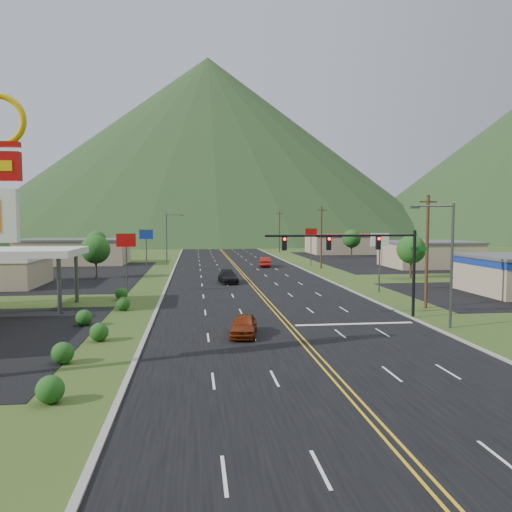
{
  "coord_description": "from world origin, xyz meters",
  "views": [
    {
      "loc": [
        -6.83,
        -23.66,
        7.79
      ],
      "look_at": [
        -1.23,
        21.75,
        4.5
      ],
      "focal_mm": 35.0,
      "sensor_mm": 36.0,
      "label": 1
    }
  ],
  "objects": [
    {
      "name": "pole_sign_east_b",
      "position": [
        13.0,
        60.0,
        5.05
      ],
      "size": [
        2.0,
        0.18,
        6.4
      ],
      "color": "#59595E",
      "rests_on": "ground"
    },
    {
      "name": "utility_pole_d",
      "position": [
        13.5,
        135.0,
        5.13
      ],
      "size": [
        1.6,
        0.28,
        10.0
      ],
      "color": "#382314",
      "rests_on": "ground"
    },
    {
      "name": "ground",
      "position": [
        0.0,
        0.0,
        0.0
      ],
      "size": [
        500.0,
        500.0,
        0.0
      ],
      "primitive_type": "plane",
      "color": "#2C4418",
      "rests_on": "ground"
    },
    {
      "name": "car_red_near",
      "position": [
        -3.61,
        9.26,
        0.72
      ],
      "size": [
        2.35,
        4.44,
        1.44
      ],
      "primitive_type": "imported",
      "rotation": [
        0.0,
        0.0,
        -0.16
      ],
      "color": "maroon",
      "rests_on": "ground"
    },
    {
      "name": "tree_west_a",
      "position": [
        -20.0,
        45.0,
        3.89
      ],
      "size": [
        3.84,
        3.84,
        5.82
      ],
      "color": "#382314",
      "rests_on": "ground"
    },
    {
      "name": "building_west_far",
      "position": [
        -28.0,
        68.0,
        2.26
      ],
      "size": [
        18.4,
        11.4,
        4.5
      ],
      "color": "tan",
      "rests_on": "ground"
    },
    {
      "name": "utility_pole_c",
      "position": [
        13.5,
        95.0,
        5.13
      ],
      "size": [
        1.6,
        0.28,
        10.0
      ],
      "color": "#382314",
      "rests_on": "ground"
    },
    {
      "name": "pole_sign_west_a",
      "position": [
        -14.0,
        30.0,
        5.05
      ],
      "size": [
        2.0,
        0.18,
        6.4
      ],
      "color": "#59595E",
      "rests_on": "ground"
    },
    {
      "name": "pole_sign_west_b",
      "position": [
        -14.0,
        52.0,
        5.05
      ],
      "size": [
        2.0,
        0.18,
        6.4
      ],
      "color": "#59595E",
      "rests_on": "ground"
    },
    {
      "name": "building_east_mid",
      "position": [
        32.0,
        55.0,
        2.16
      ],
      "size": [
        14.4,
        11.4,
        4.3
      ],
      "color": "tan",
      "rests_on": "ground"
    },
    {
      "name": "car_red_far",
      "position": [
        4.84,
        58.49,
        0.81
      ],
      "size": [
        2.33,
        5.1,
        1.62
      ],
      "primitive_type": "imported",
      "rotation": [
        0.0,
        0.0,
        3.01
      ],
      "color": "maroon",
      "rests_on": "ground"
    },
    {
      "name": "streetlight_east",
      "position": [
        11.18,
        10.0,
        5.18
      ],
      "size": [
        3.28,
        0.25,
        9.0
      ],
      "color": "#59595E",
      "rests_on": "ground"
    },
    {
      "name": "utility_pole_b",
      "position": [
        13.5,
        55.0,
        5.13
      ],
      "size": [
        1.6,
        0.28,
        10.0
      ],
      "color": "#382314",
      "rests_on": "ground"
    },
    {
      "name": "tree_east_b",
      "position": [
        26.0,
        78.0,
        3.89
      ],
      "size": [
        3.84,
        3.84,
        5.82
      ],
      "color": "#382314",
      "rests_on": "ground"
    },
    {
      "name": "tree_east_a",
      "position": [
        22.0,
        40.0,
        3.89
      ],
      "size": [
        3.84,
        3.84,
        5.82
      ],
      "color": "#382314",
      "rests_on": "ground"
    },
    {
      "name": "streetlight_west",
      "position": [
        -11.68,
        70.0,
        5.18
      ],
      "size": [
        3.28,
        0.25,
        9.0
      ],
      "color": "#59595E",
      "rests_on": "ground"
    },
    {
      "name": "mountain_n",
      "position": [
        0.0,
        220.0,
        42.5
      ],
      "size": [
        220.0,
        220.0,
        85.0
      ],
      "primitive_type": "cone",
      "color": "#253F1C",
      "rests_on": "ground"
    },
    {
      "name": "tree_west_b",
      "position": [
        -25.0,
        72.0,
        3.89
      ],
      "size": [
        3.84,
        3.84,
        5.82
      ],
      "color": "#382314",
      "rests_on": "ground"
    },
    {
      "name": "car_dark_mid",
      "position": [
        -2.77,
        37.6,
        0.74
      ],
      "size": [
        2.48,
        5.28,
        1.49
      ],
      "primitive_type": "imported",
      "rotation": [
        0.0,
        0.0,
        0.08
      ],
      "color": "black",
      "rests_on": "ground"
    },
    {
      "name": "curb_west",
      "position": [
        -10.15,
        0.0,
        0.0
      ],
      "size": [
        0.3,
        460.0,
        0.14
      ],
      "primitive_type": "cube",
      "color": "gray",
      "rests_on": "ground"
    },
    {
      "name": "road",
      "position": [
        0.0,
        0.0,
        0.0
      ],
      "size": [
        20.0,
        460.0,
        0.04
      ],
      "primitive_type": "cube",
      "color": "black",
      "rests_on": "ground"
    },
    {
      "name": "utility_pole_a",
      "position": [
        13.5,
        18.0,
        5.13
      ],
      "size": [
        1.6,
        0.28,
        10.0
      ],
      "color": "#382314",
      "rests_on": "ground"
    },
    {
      "name": "traffic_signal",
      "position": [
        6.48,
        14.0,
        5.33
      ],
      "size": [
        13.1,
        0.43,
        7.0
      ],
      "color": "black",
      "rests_on": "ground"
    },
    {
      "name": "gas_canopy",
      "position": [
        -22.0,
        22.0,
        4.87
      ],
      "size": [
        10.0,
        8.0,
        5.3
      ],
      "color": "white",
      "rests_on": "ground"
    },
    {
      "name": "building_east_far",
      "position": [
        28.0,
        90.0,
        2.26
      ],
      "size": [
        16.4,
        12.4,
        4.5
      ],
      "color": "tan",
      "rests_on": "ground"
    },
    {
      "name": "pole_sign_east_a",
      "position": [
        13.0,
        28.0,
        5.05
      ],
      "size": [
        2.0,
        0.18,
        6.4
      ],
      "color": "#59595E",
      "rests_on": "ground"
    }
  ]
}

